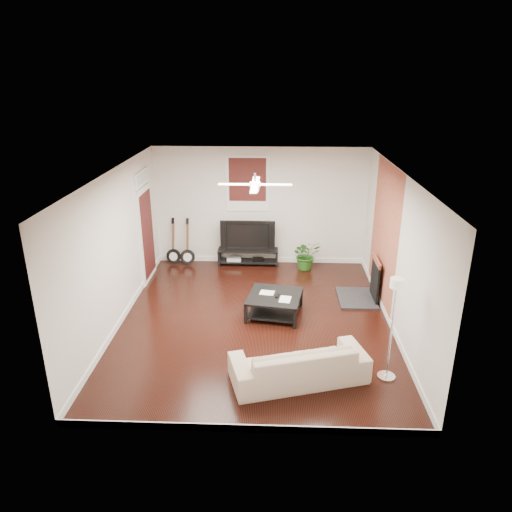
{
  "coord_description": "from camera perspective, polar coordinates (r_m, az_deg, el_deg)",
  "views": [
    {
      "loc": [
        0.34,
        -7.96,
        4.38
      ],
      "look_at": [
        0.0,
        0.4,
        1.15
      ],
      "focal_mm": 33.55,
      "sensor_mm": 36.0,
      "label": 1
    }
  ],
  "objects": [
    {
      "name": "sofa",
      "position": [
        7.39,
        5.14,
        -12.51
      ],
      "size": [
        2.18,
        1.33,
        0.6
      ],
      "primitive_type": "imported",
      "rotation": [
        0.0,
        0.0,
        3.42
      ],
      "color": "#C3B292",
      "rests_on": "floor"
    },
    {
      "name": "fireplace",
      "position": [
        9.95,
        12.92,
        -2.65
      ],
      "size": [
        0.8,
        1.1,
        0.92
      ],
      "primitive_type": "cube",
      "color": "black",
      "rests_on": "floor"
    },
    {
      "name": "guitar_left",
      "position": [
        11.62,
        -9.91,
        1.66
      ],
      "size": [
        0.39,
        0.3,
        1.14
      ],
      "primitive_type": null,
      "rotation": [
        0.0,
        0.0,
        -0.17
      ],
      "color": "black",
      "rests_on": "floor"
    },
    {
      "name": "room",
      "position": [
        8.5,
        -0.11,
        0.6
      ],
      "size": [
        5.01,
        6.01,
        2.81
      ],
      "color": "black",
      "rests_on": "ground"
    },
    {
      "name": "guitar_right",
      "position": [
        11.52,
        -8.24,
        1.59
      ],
      "size": [
        0.37,
        0.27,
        1.14
      ],
      "primitive_type": null,
      "rotation": [
        0.0,
        0.0,
        -0.06
      ],
      "color": "black",
      "rests_on": "floor"
    },
    {
      "name": "tv_stand",
      "position": [
        11.54,
        -0.95,
        -0.12
      ],
      "size": [
        1.44,
        0.38,
        0.4
      ],
      "primitive_type": "cube",
      "color": "black",
      "rests_on": "floor"
    },
    {
      "name": "ceiling_fan",
      "position": [
        8.16,
        -0.11,
        8.52
      ],
      "size": [
        1.24,
        1.24,
        0.32
      ],
      "primitive_type": null,
      "color": "white",
      "rests_on": "ceiling"
    },
    {
      "name": "tv",
      "position": [
        11.36,
        -0.97,
        2.61
      ],
      "size": [
        1.29,
        0.17,
        0.74
      ],
      "primitive_type": "imported",
      "color": "black",
      "rests_on": "tv_stand"
    },
    {
      "name": "brick_accent",
      "position": [
        9.68,
        15.04,
        2.45
      ],
      "size": [
        0.02,
        2.2,
        2.8
      ],
      "primitive_type": "cube",
      "color": "#AD5438",
      "rests_on": "floor"
    },
    {
      "name": "potted_plant",
      "position": [
        11.3,
        6.0,
        0.15
      ],
      "size": [
        0.76,
        0.7,
        0.72
      ],
      "primitive_type": "imported",
      "rotation": [
        0.0,
        0.0,
        0.25
      ],
      "color": "#255B1A",
      "rests_on": "floor"
    },
    {
      "name": "door_left",
      "position": [
        10.71,
        -12.96,
        3.58
      ],
      "size": [
        0.08,
        1.0,
        2.5
      ],
      "primitive_type": "cube",
      "color": "white",
      "rests_on": "wall_left"
    },
    {
      "name": "floor_lamp",
      "position": [
        7.39,
        15.86,
        -8.45
      ],
      "size": [
        0.34,
        0.34,
        1.66
      ],
      "primitive_type": null,
      "rotation": [
        0.0,
        0.0,
        0.28
      ],
      "color": "silver",
      "rests_on": "floor"
    },
    {
      "name": "window_back",
      "position": [
        11.21,
        -1.02,
        8.59
      ],
      "size": [
        1.0,
        0.06,
        1.3
      ],
      "primitive_type": "cube",
      "color": "#3F1611",
      "rests_on": "wall_back"
    },
    {
      "name": "coffee_table",
      "position": [
        9.22,
        2.22,
        -5.84
      ],
      "size": [
        1.13,
        1.13,
        0.41
      ],
      "primitive_type": "cube",
      "rotation": [
        0.0,
        0.0,
        -0.17
      ],
      "color": "black",
      "rests_on": "floor"
    }
  ]
}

